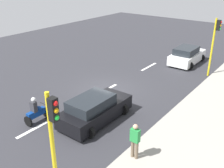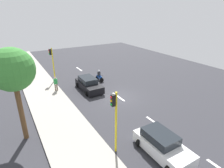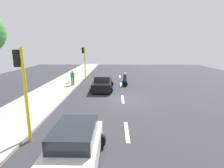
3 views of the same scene
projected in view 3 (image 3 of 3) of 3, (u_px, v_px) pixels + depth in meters
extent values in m
cube|color=#2D2D33|center=(123.00, 100.00, 15.47)|extent=(40.00, 60.00, 0.10)
cube|color=#9E998E|center=(43.00, 98.00, 15.60)|extent=(4.00, 60.00, 0.15)
cube|color=white|center=(120.00, 76.00, 27.19)|extent=(0.20, 2.40, 0.01)
cube|color=white|center=(121.00, 85.00, 21.32)|extent=(0.20, 2.40, 0.01)
cube|color=white|center=(123.00, 99.00, 15.46)|extent=(0.20, 2.40, 0.01)
cube|color=white|center=(127.00, 131.00, 9.59)|extent=(0.20, 2.40, 0.01)
cube|color=black|center=(102.00, 85.00, 18.74)|extent=(1.87, 4.45, 0.80)
cube|color=#1E2328|center=(103.00, 78.00, 18.94)|extent=(1.57, 2.49, 0.56)
cylinder|color=black|center=(110.00, 90.00, 17.33)|extent=(0.64, 0.22, 0.64)
cylinder|color=black|center=(93.00, 90.00, 17.37)|extent=(0.64, 0.22, 0.64)
cylinder|color=black|center=(111.00, 84.00, 20.20)|extent=(0.64, 0.22, 0.64)
cylinder|color=black|center=(96.00, 84.00, 20.24)|extent=(0.64, 0.22, 0.64)
cube|color=white|center=(73.00, 154.00, 6.67)|extent=(1.87, 4.17, 0.80)
cube|color=#1E2328|center=(75.00, 133.00, 6.86)|extent=(1.57, 2.33, 0.56)
cylinder|color=black|center=(99.00, 141.00, 8.05)|extent=(0.64, 0.22, 0.64)
cylinder|color=black|center=(63.00, 140.00, 8.08)|extent=(0.64, 0.22, 0.64)
cylinder|color=black|center=(125.00, 84.00, 20.19)|extent=(0.60, 0.10, 0.60)
cylinder|color=black|center=(125.00, 82.00, 21.36)|extent=(0.60, 0.10, 0.60)
cube|color=navy|center=(125.00, 81.00, 20.77)|extent=(0.28, 1.10, 0.36)
sphere|color=navy|center=(125.00, 80.00, 20.54)|extent=(0.32, 0.32, 0.32)
cylinder|color=black|center=(125.00, 79.00, 20.16)|extent=(0.55, 0.04, 0.04)
cube|color=#333338|center=(125.00, 77.00, 20.78)|extent=(0.36, 0.24, 0.60)
sphere|color=silver|center=(125.00, 74.00, 20.65)|extent=(0.26, 0.26, 0.26)
cylinder|color=#72604C|center=(74.00, 81.00, 20.33)|extent=(0.16, 0.16, 0.85)
cylinder|color=#72604C|center=(72.00, 81.00, 20.34)|extent=(0.16, 0.16, 0.85)
cube|color=#268C3F|center=(72.00, 75.00, 20.18)|extent=(0.40, 0.24, 0.60)
sphere|color=tan|center=(72.00, 71.00, 20.09)|extent=(0.22, 0.22, 0.22)
cylinder|color=yellow|center=(26.00, 96.00, 8.17)|extent=(0.14, 0.14, 4.50)
cube|color=black|center=(17.00, 58.00, 7.81)|extent=(0.24, 0.24, 0.76)
sphere|color=red|center=(14.00, 53.00, 7.77)|extent=(0.16, 0.16, 0.16)
sphere|color=#F2A50C|center=(14.00, 58.00, 7.82)|extent=(0.16, 0.16, 0.16)
sphere|color=green|center=(15.00, 64.00, 7.87)|extent=(0.16, 0.16, 0.16)
cylinder|color=yellow|center=(85.00, 64.00, 23.58)|extent=(0.14, 0.14, 4.50)
cube|color=black|center=(83.00, 50.00, 23.22)|extent=(0.24, 0.24, 0.76)
sphere|color=red|center=(82.00, 49.00, 23.18)|extent=(0.16, 0.16, 0.16)
sphere|color=#F2A50C|center=(82.00, 50.00, 23.23)|extent=(0.16, 0.16, 0.16)
sphere|color=green|center=(82.00, 52.00, 23.28)|extent=(0.16, 0.16, 0.16)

